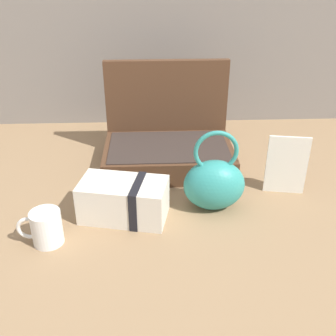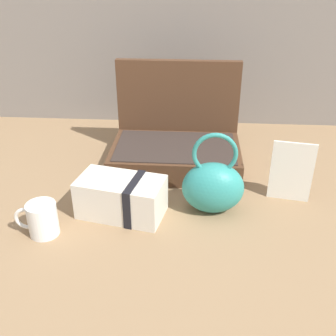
{
  "view_description": "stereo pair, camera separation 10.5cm",
  "coord_description": "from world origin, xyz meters",
  "px_view_note": "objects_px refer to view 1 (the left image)",
  "views": [
    {
      "loc": [
        -0.03,
        -0.94,
        0.6
      ],
      "look_at": [
        0.01,
        -0.02,
        0.1
      ],
      "focal_mm": 43.23,
      "sensor_mm": 36.0,
      "label": 1
    },
    {
      "loc": [
        0.07,
        -0.94,
        0.6
      ],
      "look_at": [
        0.01,
        -0.02,
        0.1
      ],
      "focal_mm": 43.23,
      "sensor_mm": 36.0,
      "label": 2
    }
  ],
  "objects_px": {
    "cream_toiletry_bag": "(125,200)",
    "teal_pouch_handbag": "(214,183)",
    "info_card_left": "(287,165)",
    "coffee_mug": "(46,228)",
    "open_suitcase": "(168,142)"
  },
  "relations": [
    {
      "from": "coffee_mug",
      "to": "open_suitcase",
      "type": "bearing_deg",
      "value": 52.68
    },
    {
      "from": "open_suitcase",
      "to": "coffee_mug",
      "type": "bearing_deg",
      "value": -127.32
    },
    {
      "from": "cream_toiletry_bag",
      "to": "teal_pouch_handbag",
      "type": "bearing_deg",
      "value": 7.9
    },
    {
      "from": "teal_pouch_handbag",
      "to": "coffee_mug",
      "type": "distance_m",
      "value": 0.42
    },
    {
      "from": "open_suitcase",
      "to": "coffee_mug",
      "type": "xyz_separation_m",
      "value": [
        -0.3,
        -0.39,
        -0.03
      ]
    },
    {
      "from": "cream_toiletry_bag",
      "to": "info_card_left",
      "type": "xyz_separation_m",
      "value": [
        0.43,
        0.1,
        0.03
      ]
    },
    {
      "from": "teal_pouch_handbag",
      "to": "open_suitcase",
      "type": "bearing_deg",
      "value": 112.06
    },
    {
      "from": "teal_pouch_handbag",
      "to": "coffee_mug",
      "type": "bearing_deg",
      "value": -162.61
    },
    {
      "from": "coffee_mug",
      "to": "info_card_left",
      "type": "distance_m",
      "value": 0.64
    },
    {
      "from": "teal_pouch_handbag",
      "to": "coffee_mug",
      "type": "height_order",
      "value": "teal_pouch_handbag"
    },
    {
      "from": "info_card_left",
      "to": "teal_pouch_handbag",
      "type": "bearing_deg",
      "value": -152.01
    },
    {
      "from": "coffee_mug",
      "to": "info_card_left",
      "type": "bearing_deg",
      "value": 17.65
    },
    {
      "from": "teal_pouch_handbag",
      "to": "info_card_left",
      "type": "distance_m",
      "value": 0.22
    },
    {
      "from": "cream_toiletry_bag",
      "to": "info_card_left",
      "type": "relative_size",
      "value": 1.38
    },
    {
      "from": "cream_toiletry_bag",
      "to": "coffee_mug",
      "type": "distance_m",
      "value": 0.2
    }
  ]
}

